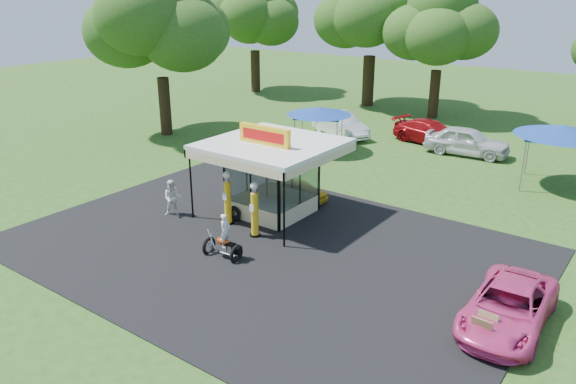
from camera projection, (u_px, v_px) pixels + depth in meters
name	position (u px, v px, depth m)	size (l,w,h in m)	color
ground	(233.00, 267.00, 20.82)	(120.00, 120.00, 0.00)	#284D18
asphalt_apron	(266.00, 247.00, 22.33)	(20.00, 14.00, 0.04)	black
gas_station_kiosk	(272.00, 176.00, 25.09)	(5.40, 5.40, 4.18)	white
gas_pump_left	(228.00, 199.00, 24.15)	(0.45, 0.45, 2.43)	black
gas_pump_right	(255.00, 211.00, 22.94)	(0.45, 0.45, 2.39)	black
motorcycle	(224.00, 240.00, 21.26)	(1.61, 0.85, 1.88)	black
spare_tires	(234.00, 213.00, 24.85)	(0.77, 0.46, 0.67)	black
a_frame_sign	(483.00, 332.00, 15.96)	(0.61, 0.57, 1.07)	#593819
kiosk_car	(300.00, 190.00, 27.21)	(1.13, 2.82, 0.96)	yellow
pink_sedan	(508.00, 307.00, 16.98)	(2.22, 4.82, 1.34)	#E33D86
spectator_west	(173.00, 198.00, 25.17)	(0.82, 0.64, 1.69)	white
bg_car_a	(340.00, 125.00, 38.61)	(1.73, 4.95, 1.63)	white
bg_car_b	(431.00, 132.00, 36.85)	(2.10, 5.17, 1.50)	maroon
bg_car_c	(467.00, 141.00, 34.33)	(2.04, 5.06, 1.72)	silver
tent_west	(319.00, 111.00, 34.56)	(4.00, 4.00, 2.80)	gray
tent_east	(563.00, 131.00, 28.14)	(4.66, 4.66, 3.26)	gray
oak_far_a	(254.00, 17.00, 52.79)	(9.33, 9.33, 11.05)	black
oak_far_b	(371.00, 16.00, 46.42)	(9.79, 9.79, 11.68)	black
oak_far_c	(440.00, 31.00, 42.21)	(8.83, 8.83, 10.40)	black
oak_near	(159.00, 26.00, 36.88)	(10.16, 10.16, 11.70)	black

